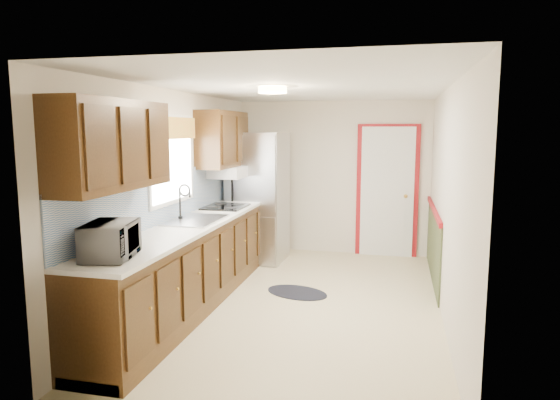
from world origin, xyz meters
The scene contains 8 objects.
room_shell centered at (0.00, 0.00, 1.20)m, with size 3.20×5.20×2.52m.
kitchen_run centered at (-1.24, -0.29, 0.81)m, with size 0.63×4.00×2.20m.
back_wall_trim centered at (0.99, 2.21, 0.89)m, with size 1.12×2.30×2.08m.
ceiling_fixture centered at (-0.30, -0.20, 2.36)m, with size 0.30×0.30×0.06m, color #FFD88C.
microwave centered at (-1.20, -1.90, 1.11)m, with size 0.51×0.28×0.35m, color white.
refrigerator centered at (-1.02, 1.75, 0.96)m, with size 0.82×0.81×1.91m.
rug centered at (-0.14, 0.34, 0.01)m, with size 0.77×0.50×0.01m, color black.
cooktop centered at (-1.19, 0.78, 0.95)m, with size 0.51×0.61×0.02m, color black.
Camera 1 is at (1.00, -5.35, 1.95)m, focal length 32.00 mm.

